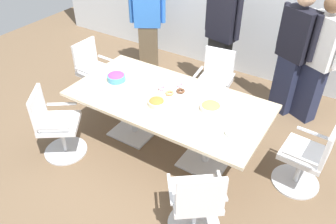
{
  "coord_description": "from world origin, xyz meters",
  "views": [
    {
      "loc": [
        1.77,
        -2.8,
        3.0
      ],
      "look_at": [
        0.0,
        0.0,
        0.55
      ],
      "focal_mm": 35.75,
      "sensor_mm": 36.0,
      "label": 1
    }
  ],
  "objects_px": {
    "person_standing_1": "(221,33)",
    "person_standing_3": "(318,59)",
    "office_chair_4": "(95,74)",
    "napkin_pile": "(145,78)",
    "office_chair_2": "(308,159)",
    "snack_bowl_candy_mix": "(116,77)",
    "office_chair_1": "(196,204)",
    "snack_bowl_cookies": "(211,107)",
    "person_standing_0": "(148,22)",
    "person_standing_2": "(293,52)",
    "office_chair_0": "(56,127)",
    "plate_stack": "(234,133)",
    "office_chair_3": "(214,85)",
    "conference_table": "(168,107)",
    "donut_platter": "(172,88)",
    "snack_bowl_pretzels": "(157,102)"
  },
  "relations": [
    {
      "from": "office_chair_2",
      "to": "office_chair_4",
      "type": "distance_m",
      "value": 3.24
    },
    {
      "from": "office_chair_2",
      "to": "snack_bowl_cookies",
      "type": "bearing_deg",
      "value": 102.67
    },
    {
      "from": "office_chair_2",
      "to": "person_standing_2",
      "type": "relative_size",
      "value": 0.5
    },
    {
      "from": "office_chair_1",
      "to": "snack_bowl_candy_mix",
      "type": "bearing_deg",
      "value": 113.52
    },
    {
      "from": "office_chair_3",
      "to": "snack_bowl_candy_mix",
      "type": "bearing_deg",
      "value": 44.16
    },
    {
      "from": "office_chair_2",
      "to": "snack_bowl_candy_mix",
      "type": "distance_m",
      "value": 2.49
    },
    {
      "from": "office_chair_0",
      "to": "person_standing_3",
      "type": "xyz_separation_m",
      "value": [
        2.43,
        2.43,
        0.53
      ]
    },
    {
      "from": "office_chair_4",
      "to": "snack_bowl_candy_mix",
      "type": "bearing_deg",
      "value": 65.66
    },
    {
      "from": "conference_table",
      "to": "office_chair_0",
      "type": "relative_size",
      "value": 2.64
    },
    {
      "from": "conference_table",
      "to": "person_standing_2",
      "type": "relative_size",
      "value": 1.32
    },
    {
      "from": "person_standing_0",
      "to": "plate_stack",
      "type": "distance_m",
      "value": 2.98
    },
    {
      "from": "office_chair_3",
      "to": "snack_bowl_candy_mix",
      "type": "height_order",
      "value": "office_chair_3"
    },
    {
      "from": "office_chair_1",
      "to": "person_standing_1",
      "type": "bearing_deg",
      "value": 73.47
    },
    {
      "from": "office_chair_2",
      "to": "person_standing_3",
      "type": "distance_m",
      "value": 1.48
    },
    {
      "from": "office_chair_2",
      "to": "snack_bowl_candy_mix",
      "type": "relative_size",
      "value": 3.84
    },
    {
      "from": "snack_bowl_candy_mix",
      "to": "donut_platter",
      "type": "distance_m",
      "value": 0.75
    },
    {
      "from": "person_standing_3",
      "to": "napkin_pile",
      "type": "relative_size",
      "value": 10.14
    },
    {
      "from": "office_chair_4",
      "to": "person_standing_3",
      "type": "xyz_separation_m",
      "value": [
        2.91,
        1.2,
        0.53
      ]
    },
    {
      "from": "person_standing_1",
      "to": "person_standing_2",
      "type": "height_order",
      "value": "person_standing_1"
    },
    {
      "from": "office_chair_3",
      "to": "snack_bowl_cookies",
      "type": "bearing_deg",
      "value": 105.68
    },
    {
      "from": "office_chair_1",
      "to": "snack_bowl_candy_mix",
      "type": "relative_size",
      "value": 3.84
    },
    {
      "from": "office_chair_0",
      "to": "napkin_pile",
      "type": "height_order",
      "value": "office_chair_0"
    },
    {
      "from": "office_chair_2",
      "to": "snack_bowl_pretzels",
      "type": "height_order",
      "value": "office_chair_2"
    },
    {
      "from": "snack_bowl_cookies",
      "to": "napkin_pile",
      "type": "height_order",
      "value": "snack_bowl_cookies"
    },
    {
      "from": "office_chair_4",
      "to": "napkin_pile",
      "type": "xyz_separation_m",
      "value": [
        1.1,
        -0.18,
        0.37
      ]
    },
    {
      "from": "office_chair_2",
      "to": "plate_stack",
      "type": "relative_size",
      "value": 4.67
    },
    {
      "from": "conference_table",
      "to": "office_chair_3",
      "type": "distance_m",
      "value": 1.13
    },
    {
      "from": "snack_bowl_pretzels",
      "to": "donut_platter",
      "type": "relative_size",
      "value": 0.57
    },
    {
      "from": "person_standing_1",
      "to": "snack_bowl_cookies",
      "type": "bearing_deg",
      "value": 122.95
    },
    {
      "from": "office_chair_3",
      "to": "office_chair_1",
      "type": "bearing_deg",
      "value": 104.88
    },
    {
      "from": "conference_table",
      "to": "napkin_pile",
      "type": "height_order",
      "value": "napkin_pile"
    },
    {
      "from": "donut_platter",
      "to": "plate_stack",
      "type": "bearing_deg",
      "value": -20.91
    },
    {
      "from": "person_standing_0",
      "to": "plate_stack",
      "type": "relative_size",
      "value": 8.6
    },
    {
      "from": "person_standing_3",
      "to": "plate_stack",
      "type": "bearing_deg",
      "value": 104.96
    },
    {
      "from": "person_standing_0",
      "to": "plate_stack",
      "type": "bearing_deg",
      "value": 111.73
    },
    {
      "from": "office_chair_0",
      "to": "person_standing_2",
      "type": "distance_m",
      "value": 3.28
    },
    {
      "from": "snack_bowl_candy_mix",
      "to": "napkin_pile",
      "type": "xyz_separation_m",
      "value": [
        0.31,
        0.21,
        -0.02
      ]
    },
    {
      "from": "person_standing_2",
      "to": "snack_bowl_pretzels",
      "type": "distance_m",
      "value": 2.08
    },
    {
      "from": "office_chair_2",
      "to": "donut_platter",
      "type": "relative_size",
      "value": 2.61
    },
    {
      "from": "office_chair_0",
      "to": "office_chair_4",
      "type": "xyz_separation_m",
      "value": [
        -0.48,
        1.23,
        0.0
      ]
    },
    {
      "from": "person_standing_0",
      "to": "snack_bowl_candy_mix",
      "type": "relative_size",
      "value": 7.06
    },
    {
      "from": "person_standing_1",
      "to": "person_standing_2",
      "type": "distance_m",
      "value": 1.07
    },
    {
      "from": "person_standing_0",
      "to": "snack_bowl_cookies",
      "type": "xyz_separation_m",
      "value": [
        1.96,
        -1.55,
        -0.08
      ]
    },
    {
      "from": "person_standing_0",
      "to": "napkin_pile",
      "type": "height_order",
      "value": "person_standing_0"
    },
    {
      "from": "plate_stack",
      "to": "napkin_pile",
      "type": "height_order",
      "value": "napkin_pile"
    },
    {
      "from": "person_standing_1",
      "to": "person_standing_3",
      "type": "xyz_separation_m",
      "value": [
        1.4,
        -0.01,
        -0.05
      ]
    },
    {
      "from": "donut_platter",
      "to": "office_chair_2",
      "type": "bearing_deg",
      "value": 1.92
    },
    {
      "from": "office_chair_4",
      "to": "snack_bowl_candy_mix",
      "type": "height_order",
      "value": "office_chair_4"
    },
    {
      "from": "conference_table",
      "to": "snack_bowl_cookies",
      "type": "relative_size",
      "value": 9.92
    },
    {
      "from": "office_chair_2",
      "to": "person_standing_3",
      "type": "bearing_deg",
      "value": 17.32
    }
  ]
}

